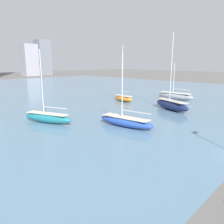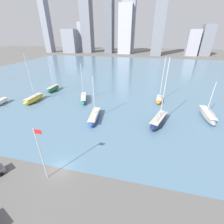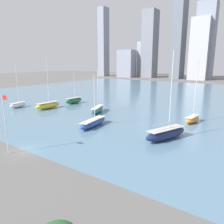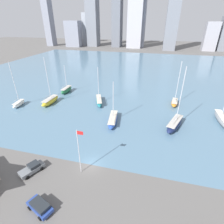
% 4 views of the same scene
% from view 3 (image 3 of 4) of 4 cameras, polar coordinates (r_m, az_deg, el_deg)
% --- Properties ---
extents(ground_plane, '(500.00, 500.00, 0.00)m').
position_cam_3_polar(ground_plane, '(40.05, -21.74, -9.34)').
color(ground_plane, '#605E5B').
extents(harbor_water, '(180.00, 140.00, 0.00)m').
position_cam_3_polar(harbor_water, '(96.25, 15.41, 3.79)').
color(harbor_water, slate).
rests_on(harbor_water, ground_plane).
extents(flag_pole, '(1.24, 0.14, 9.77)m').
position_cam_3_polar(flag_pole, '(38.28, -26.10, -2.31)').
color(flag_pole, silver).
rests_on(flag_pole, ground_plane).
extents(distant_city_skyline, '(187.18, 25.78, 74.89)m').
position_cam_3_polar(distant_city_skyline, '(199.14, 19.43, 16.23)').
color(distant_city_skyline, gray).
rests_on(distant_city_skyline, ground_plane).
extents(sailboat_navy, '(6.02, 10.53, 16.61)m').
position_cam_3_polar(sailboat_navy, '(43.24, 13.94, -5.45)').
color(sailboat_navy, '#19234C').
rests_on(sailboat_navy, harbor_water).
extents(sailboat_green, '(2.44, 7.59, 10.89)m').
position_cam_3_polar(sailboat_green, '(79.31, -9.94, 3.00)').
color(sailboat_green, '#236B3D').
rests_on(sailboat_green, harbor_water).
extents(sailboat_yellow, '(3.01, 9.01, 15.77)m').
position_cam_3_polar(sailboat_yellow, '(72.40, -16.44, 1.72)').
color(sailboat_yellow, yellow).
rests_on(sailboat_yellow, harbor_water).
extents(sailboat_teal, '(5.34, 9.86, 12.59)m').
position_cam_3_polar(sailboat_teal, '(63.99, -3.85, 0.66)').
color(sailboat_teal, '#1E757F').
rests_on(sailboat_teal, harbor_water).
extents(sailboat_orange, '(2.84, 6.80, 14.91)m').
position_cam_3_polar(sailboat_orange, '(57.01, 20.31, -1.65)').
color(sailboat_orange, orange).
rests_on(sailboat_orange, harbor_water).
extents(sailboat_white, '(2.41, 6.25, 14.88)m').
position_cam_3_polar(sailboat_white, '(77.52, -23.33, 1.82)').
color(sailboat_white, white).
rests_on(sailboat_white, harbor_water).
extents(sailboat_blue, '(3.70, 10.49, 11.84)m').
position_cam_3_polar(sailboat_blue, '(50.63, -4.94, -2.75)').
color(sailboat_blue, '#284CA8').
rests_on(sailboat_blue, harbor_water).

